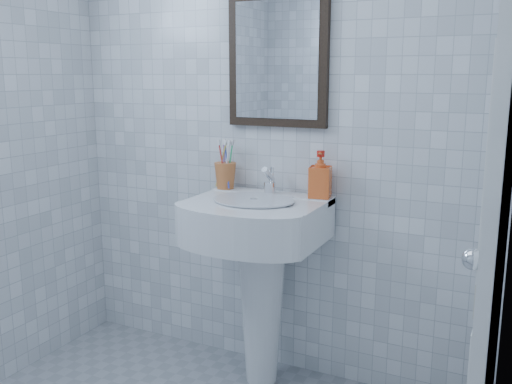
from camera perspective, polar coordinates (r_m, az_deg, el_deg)
The scene contains 10 objects.
wall_back at distance 2.78m, azimuth 1.45°, elevation 6.84°, with size 2.20×0.02×2.50m, color white.
wall_right at distance 1.34m, azimuth 23.15°, elevation 0.58°, with size 0.02×2.40×2.50m, color white.
washbasin at distance 2.70m, azimuth 0.34°, elevation -6.83°, with size 0.61×0.44×0.93m.
faucet at distance 2.71m, azimuth 1.37°, elevation 0.96°, with size 0.06×0.12×0.14m.
toothbrush_cup at distance 2.83m, azimuth -3.09°, elevation 1.65°, with size 0.11×0.11×0.13m, color #B7612F, non-canonical shape.
soap_dispenser at distance 2.63m, azimuth 6.44°, elevation 1.74°, with size 0.10×0.10×0.21m, color red.
wall_mirror at distance 2.74m, azimuth 2.16°, elevation 13.04°, with size 0.50×0.04×0.62m.
bathroom_door at distance 1.93m, azimuth 22.96°, elevation -3.83°, with size 0.04×0.80×2.00m, color white.
towel_ring at distance 2.06m, azimuth 22.76°, elevation -1.48°, with size 0.18×0.18×0.01m, color silver.
hand_towel at distance 2.10m, azimuth 21.83°, elevation -6.21°, with size 0.03×0.16×0.38m, color beige.
Camera 1 is at (1.16, -1.32, 1.49)m, focal length 40.00 mm.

